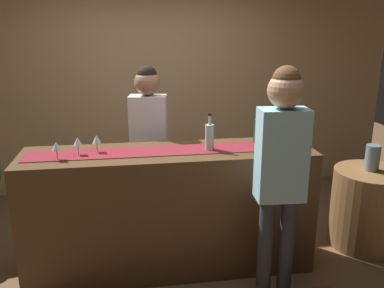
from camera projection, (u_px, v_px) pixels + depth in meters
name	position (u px, v px, depth m)	size (l,w,h in m)	color
ground_plane	(171.00, 265.00, 3.57)	(10.00, 10.00, 0.00)	brown
back_wall	(153.00, 74.00, 4.97)	(6.00, 0.12, 2.90)	tan
bar_counter	(170.00, 210.00, 3.43)	(2.37, 0.60, 1.05)	#543821
counter_runner_cloth	(169.00, 151.00, 3.28)	(2.25, 0.28, 0.01)	maroon
wine_bottle_clear	(210.00, 136.00, 3.28)	(0.07, 0.07, 0.30)	#B2C6C1
wine_bottle_green	(258.00, 131.00, 3.46)	(0.07, 0.07, 0.30)	#194723
wine_glass_near_customer	(56.00, 147.00, 3.03)	(0.07, 0.07, 0.14)	silver
wine_glass_mid_counter	(78.00, 142.00, 3.15)	(0.07, 0.07, 0.14)	silver
wine_glass_far_end	(97.00, 140.00, 3.21)	(0.07, 0.07, 0.14)	silver
bartender	(149.00, 135.00, 3.81)	(0.37, 0.26, 1.68)	#26262B
customer_sipping	(281.00, 162.00, 2.84)	(0.35, 0.25, 1.77)	#33333D
round_side_table	(368.00, 208.00, 3.83)	(0.68, 0.68, 0.74)	olive
vase_on_side_table	(372.00, 158.00, 3.72)	(0.13, 0.13, 0.24)	slate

